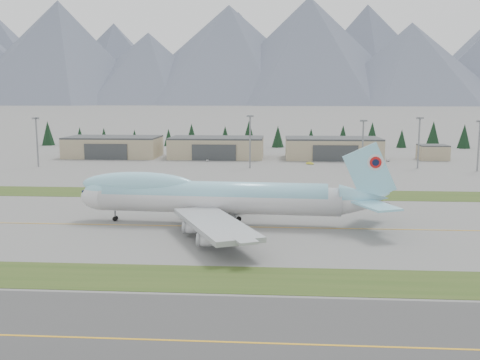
# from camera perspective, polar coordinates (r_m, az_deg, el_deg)

# --- Properties ---
(ground) EXTENTS (7000.00, 7000.00, 0.00)m
(ground) POSITION_cam_1_polar(r_m,az_deg,el_deg) (131.45, -3.24, -4.97)
(ground) COLOR #5F5F5D
(ground) RESTS_ON ground
(grass_strip_near) EXTENTS (400.00, 14.00, 0.08)m
(grass_strip_near) POSITION_cam_1_polar(r_m,az_deg,el_deg) (95.38, -6.12, -10.39)
(grass_strip_near) COLOR #304A1A
(grass_strip_near) RESTS_ON ground
(grass_strip_far) EXTENTS (400.00, 18.00, 0.08)m
(grass_strip_far) POSITION_cam_1_polar(r_m,az_deg,el_deg) (175.22, -1.41, -1.47)
(grass_strip_far) COLOR #304A1A
(grass_strip_far) RESTS_ON ground
(asphalt_taxiway) EXTENTS (400.00, 32.00, 0.04)m
(asphalt_taxiway) POSITION_cam_1_polar(r_m,az_deg,el_deg) (73.61, -9.49, -16.48)
(asphalt_taxiway) COLOR #373737
(asphalt_taxiway) RESTS_ON ground
(taxiway_line_main) EXTENTS (400.00, 0.40, 0.02)m
(taxiway_line_main) POSITION_cam_1_polar(r_m,az_deg,el_deg) (131.45, -3.24, -4.97)
(taxiway_line_main) COLOR gold
(taxiway_line_main) RESTS_ON ground
(taxiway_line_near) EXTENTS (400.00, 0.40, 0.02)m
(taxiway_line_near) POSITION_cam_1_polar(r_m,az_deg,el_deg) (73.61, -9.49, -16.48)
(taxiway_line_near) COLOR gold
(taxiway_line_near) RESTS_ON ground
(boeing_747_freighter) EXTENTS (79.17, 68.44, 20.90)m
(boeing_747_freighter) POSITION_cam_1_polar(r_m,az_deg,el_deg) (132.74, -2.66, -1.78)
(boeing_747_freighter) COLOR silver
(boeing_747_freighter) RESTS_ON ground
(hangar_left) EXTENTS (48.00, 26.60, 10.80)m
(hangar_left) POSITION_cam_1_polar(r_m,az_deg,el_deg) (290.79, -13.34, 3.48)
(hangar_left) COLOR tan
(hangar_left) RESTS_ON ground
(hangar_center) EXTENTS (48.00, 26.60, 10.80)m
(hangar_center) POSITION_cam_1_polar(r_m,az_deg,el_deg) (279.49, -2.49, 3.50)
(hangar_center) COLOR tan
(hangar_center) RESTS_ON ground
(hangar_right) EXTENTS (48.00, 26.60, 10.80)m
(hangar_right) POSITION_cam_1_polar(r_m,az_deg,el_deg) (279.25, 9.86, 3.37)
(hangar_right) COLOR tan
(hangar_right) RESTS_ON ground
(control_shed) EXTENTS (14.00, 12.00, 7.60)m
(control_shed) POSITION_cam_1_polar(r_m,az_deg,el_deg) (287.07, 19.88, 2.80)
(control_shed) COLOR tan
(control_shed) RESTS_ON ground
(floodlight_masts) EXTENTS (197.03, 10.94, 23.46)m
(floodlight_masts) POSITION_cam_1_polar(r_m,az_deg,el_deg) (236.35, 7.04, 4.97)
(floodlight_masts) COLOR gray
(floodlight_masts) RESTS_ON ground
(service_vehicle_a) EXTENTS (1.32, 3.09, 1.04)m
(service_vehicle_a) POSITION_cam_1_polar(r_m,az_deg,el_deg) (263.55, -3.51, 1.99)
(service_vehicle_a) COLOR silver
(service_vehicle_a) RESTS_ON ground
(service_vehicle_b) EXTENTS (3.82, 2.93, 1.21)m
(service_vehicle_b) POSITION_cam_1_polar(r_m,az_deg,el_deg) (253.54, 7.46, 1.66)
(service_vehicle_b) COLOR gold
(service_vehicle_b) RESTS_ON ground
(service_vehicle_c) EXTENTS (2.10, 3.97, 1.09)m
(service_vehicle_c) POSITION_cam_1_polar(r_m,az_deg,el_deg) (273.31, 15.51, 1.93)
(service_vehicle_c) COLOR silver
(service_vehicle_c) RESTS_ON ground
(conifer_belt) EXTENTS (274.53, 14.31, 16.66)m
(conifer_belt) POSITION_cam_1_polar(r_m,az_deg,el_deg) (341.26, 3.12, 4.77)
(conifer_belt) COLOR black
(conifer_belt) RESTS_ON ground
(mountain_ridge_front) EXTENTS (4301.23, 1117.26, 470.05)m
(mountain_ridge_front) POSITION_cam_1_polar(r_m,az_deg,el_deg) (2371.87, 2.32, 13.30)
(mountain_ridge_front) COLOR #4E5768
(mountain_ridge_front) RESTS_ON ground
(mountain_ridge_rear) EXTENTS (4461.72, 1052.25, 526.13)m
(mountain_ridge_rear) POSITION_cam_1_polar(r_m,az_deg,el_deg) (3036.83, 6.12, 13.00)
(mountain_ridge_rear) COLOR #4E5768
(mountain_ridge_rear) RESTS_ON ground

